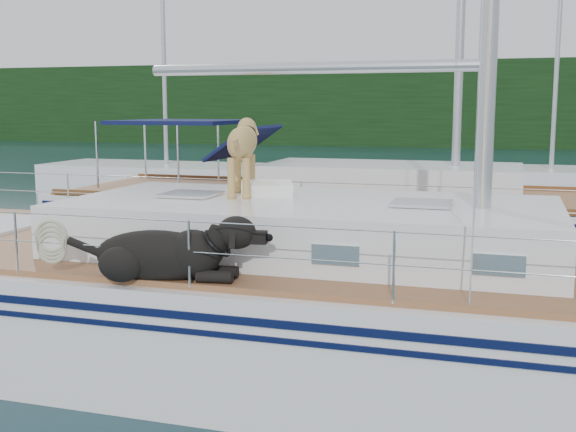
% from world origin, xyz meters
% --- Properties ---
extents(ground, '(120.00, 120.00, 0.00)m').
position_xyz_m(ground, '(0.00, 0.00, 0.00)').
color(ground, black).
rests_on(ground, ground).
extents(tree_line, '(90.00, 3.00, 6.00)m').
position_xyz_m(tree_line, '(0.00, 45.00, 3.00)').
color(tree_line, black).
rests_on(tree_line, ground).
extents(shore_bank, '(92.00, 1.00, 1.20)m').
position_xyz_m(shore_bank, '(0.00, 46.20, 0.60)').
color(shore_bank, '#595147').
rests_on(shore_bank, ground).
extents(main_sailboat, '(12.00, 3.86, 14.01)m').
position_xyz_m(main_sailboat, '(0.09, -0.01, 0.68)').
color(main_sailboat, silver).
rests_on(main_sailboat, ground).
extents(neighbor_sailboat, '(11.00, 3.50, 13.30)m').
position_xyz_m(neighbor_sailboat, '(-0.43, 6.33, 0.63)').
color(neighbor_sailboat, silver).
rests_on(neighbor_sailboat, ground).
extents(bg_boat_west, '(8.00, 3.00, 11.65)m').
position_xyz_m(bg_boat_west, '(-8.00, 14.00, 0.45)').
color(bg_boat_west, silver).
rests_on(bg_boat_west, ground).
extents(bg_boat_center, '(7.20, 3.00, 11.65)m').
position_xyz_m(bg_boat_center, '(4.00, 16.00, 0.45)').
color(bg_boat_center, silver).
rests_on(bg_boat_center, ground).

